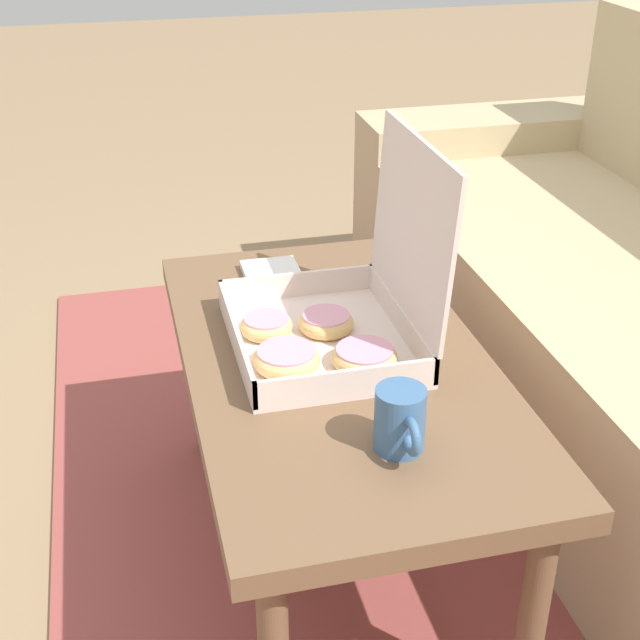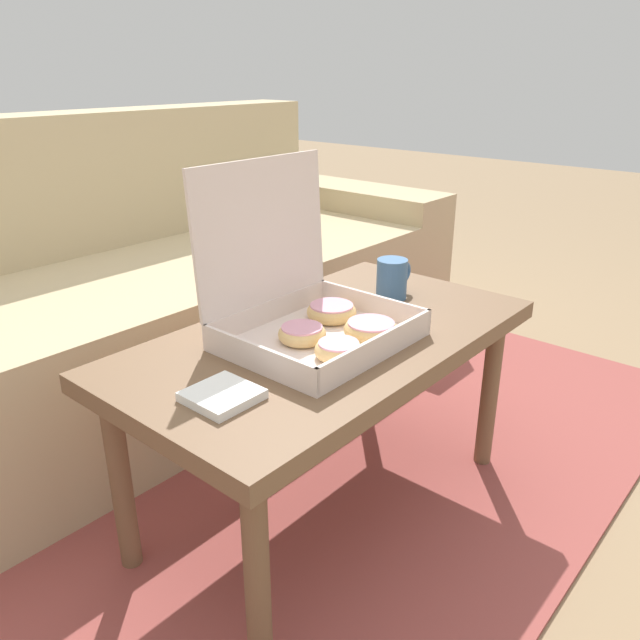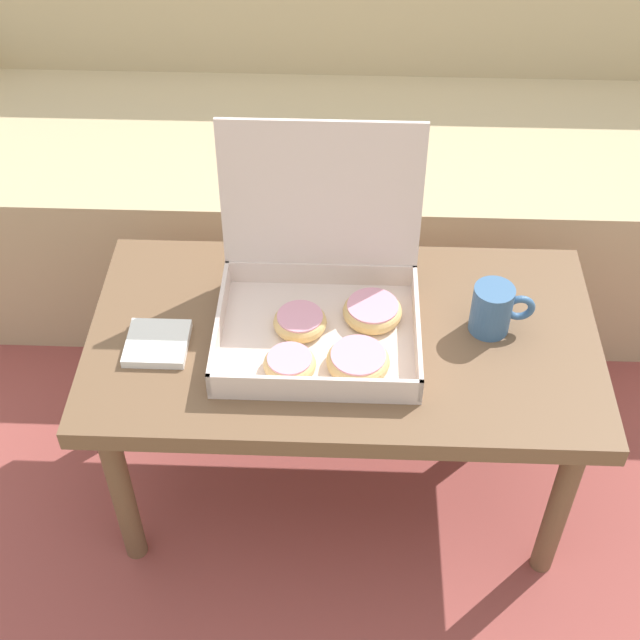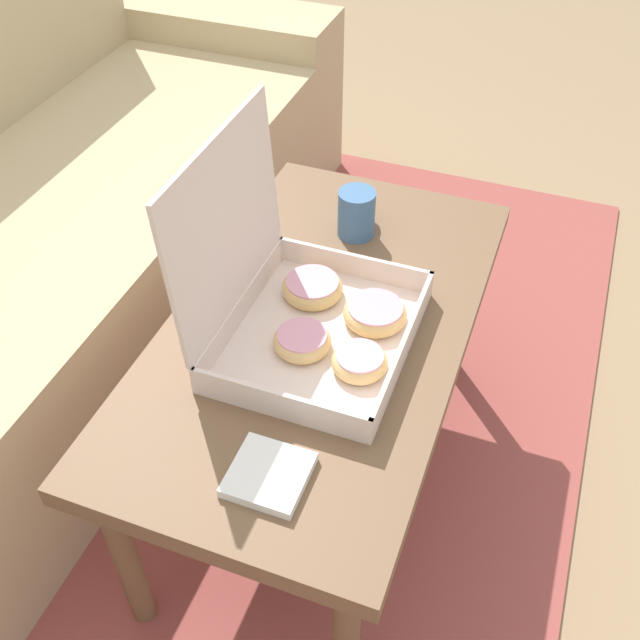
% 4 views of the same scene
% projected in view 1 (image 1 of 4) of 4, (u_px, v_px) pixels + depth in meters
% --- Properties ---
extents(ground_plane, '(12.00, 12.00, 0.00)m').
position_uv_depth(ground_plane, '(349.00, 556.00, 1.77)').
color(ground_plane, '#937756').
extents(area_rug, '(2.58, 1.75, 0.01)m').
position_uv_depth(area_rug, '(489.00, 530.00, 1.83)').
color(area_rug, '#994742').
rests_on(area_rug, ground_plane).
extents(coffee_table, '(0.95, 0.52, 0.47)m').
position_uv_depth(coffee_table, '(336.00, 383.00, 1.56)').
color(coffee_table, brown).
rests_on(coffee_table, ground_plane).
extents(pastry_box, '(0.37, 0.33, 0.36)m').
position_uv_depth(pastry_box, '(336.00, 317.00, 1.54)').
color(pastry_box, silver).
rests_on(pastry_box, coffee_table).
extents(coffee_mug, '(0.12, 0.08, 0.10)m').
position_uv_depth(coffee_mug, '(401.00, 420.00, 1.29)').
color(coffee_mug, '#3D6693').
rests_on(coffee_mug, coffee_table).
extents(napkin_stack, '(0.11, 0.11, 0.02)m').
position_uv_depth(napkin_stack, '(272.00, 273.00, 1.82)').
color(napkin_stack, white).
rests_on(napkin_stack, coffee_table).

